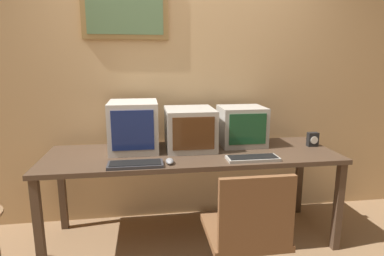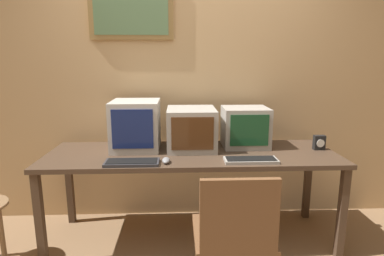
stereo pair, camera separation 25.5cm
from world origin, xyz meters
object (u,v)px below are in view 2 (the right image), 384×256
Objects in this scene: monitor_left at (136,125)px; keyboard_side at (251,160)px; monitor_center at (192,129)px; desk_clock at (319,143)px; mouse_near_keyboard at (166,160)px; keyboard_main at (132,162)px; office_chair at (233,251)px; monitor_right at (245,127)px.

monitor_left reaches higher than keyboard_side.
monitor_center reaches higher than desk_clock.
monitor_center is at bearing 175.02° from desk_clock.
mouse_near_keyboard is 0.96× the size of desk_clock.
monitor_left reaches higher than desk_clock.
monitor_center reaches higher than keyboard_main.
keyboard_side is 3.37× the size of mouse_near_keyboard.
monitor_right is at bearing 75.42° from office_chair.
mouse_near_keyboard is (-0.20, -0.39, -0.15)m from monitor_center.
monitor_left reaches higher than monitor_center.
desk_clock is 1.28m from office_chair.
monitor_left is 0.99m from keyboard_side.
monitor_right is 0.47m from keyboard_side.
monitor_left is 1.30m from office_chair.
keyboard_side is (0.88, -0.40, -0.19)m from monitor_left.
monitor_right is (0.46, 0.05, -0.00)m from monitor_center.
monitor_right is at bearing 26.75° from keyboard_main.
keyboard_side is (-0.04, -0.44, -0.16)m from monitor_right.
mouse_near_keyboard is (-0.62, 0.00, 0.01)m from keyboard_side.
monitor_center is 0.59m from keyboard_side.
monitor_left is at bearing 176.05° from desk_clock.
monitor_right reaches higher than desk_clock.
keyboard_main is at bearing -178.85° from keyboard_side.
monitor_right is 1.03m from keyboard_main.
monitor_right is 0.98× the size of keyboard_side.
monitor_center is 1.15× the size of keyboard_side.
monitor_right is 0.62m from desk_clock.
desk_clock is at bearing -3.95° from monitor_left.
monitor_left is 3.68× the size of mouse_near_keyboard.
monitor_center is 1.11m from office_chair.
keyboard_side is (0.42, -0.39, -0.16)m from monitor_center.
monitor_center is 0.63m from keyboard_main.
mouse_near_keyboard is (0.26, -0.40, -0.18)m from monitor_left.
monitor_left reaches higher than office_chair.
desk_clock is at bearing -4.98° from monitor_center.
monitor_left is 0.47m from monitor_center.
keyboard_side is 3.24× the size of desk_clock.
monitor_right is at bearing 2.28° from monitor_left.
office_chair is at bearing -111.21° from keyboard_side.
monitor_center reaches higher than office_chair.
monitor_right is 3.17× the size of desk_clock.
desk_clock is at bearing 25.05° from keyboard_side.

